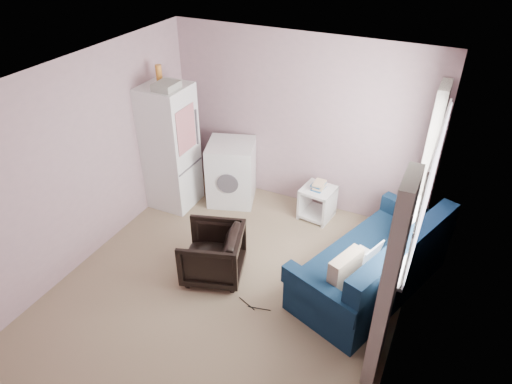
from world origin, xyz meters
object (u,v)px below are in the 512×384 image
(washing_machine, at_px, (231,171))
(fridge, at_px, (170,147))
(sofa, at_px, (376,267))
(side_table, at_px, (317,200))
(armchair, at_px, (212,251))

(washing_machine, bearing_deg, fridge, -168.48)
(washing_machine, distance_m, sofa, 2.59)
(side_table, bearing_deg, fridge, -165.23)
(fridge, relative_size, side_table, 3.53)
(fridge, relative_size, sofa, 0.92)
(fridge, height_order, side_table, fridge)
(fridge, distance_m, sofa, 3.23)
(armchair, relative_size, fridge, 0.34)
(fridge, xyz_separation_m, side_table, (2.06, 0.54, -0.65))
(fridge, bearing_deg, armchair, -41.57)
(washing_machine, relative_size, side_table, 1.59)
(fridge, distance_m, side_table, 2.22)
(fridge, bearing_deg, washing_machine, 29.64)
(armchair, distance_m, fridge, 1.83)
(sofa, bearing_deg, side_table, 154.67)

